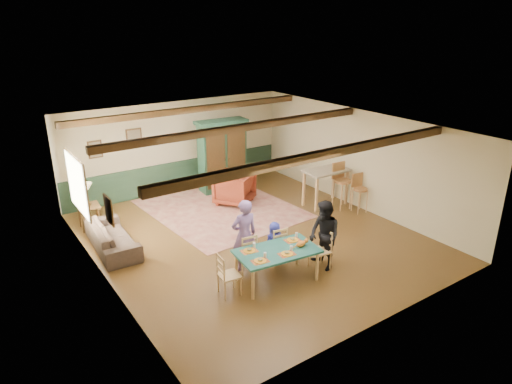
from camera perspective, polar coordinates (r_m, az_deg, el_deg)
floor at (r=11.07m, az=-0.49°, el=-5.60°), size 8.00×8.00×0.00m
wall_back at (r=13.89m, az=-9.82°, el=5.60°), size 7.00×0.02×2.70m
wall_left at (r=9.20m, az=-18.93°, el=-3.28°), size 0.02×8.00×2.70m
wall_right at (r=12.73m, az=12.70°, el=3.99°), size 0.02×8.00×2.70m
ceiling at (r=10.16m, az=-0.54°, el=8.16°), size 7.00×8.00×0.02m
wainscot_back at (r=14.13m, az=-9.56°, el=2.07°), size 6.95×0.03×0.90m
ceiling_beam_front at (r=8.43m, az=8.26°, el=4.64°), size 6.95×0.16×0.16m
ceiling_beam_mid at (r=10.50m, az=-1.76°, el=8.07°), size 6.95×0.16×0.16m
ceiling_beam_back at (r=12.73m, az=-8.22°, el=10.14°), size 6.95×0.16×0.16m
window_left at (r=10.69m, az=-21.51°, el=0.90°), size 0.06×1.60×1.30m
picture_left_wall at (r=8.52m, az=-17.90°, el=-2.17°), size 0.04×0.42×0.52m
picture_back_a at (r=13.28m, az=-14.99°, el=6.51°), size 0.45×0.04×0.55m
picture_back_b at (r=13.01m, az=-19.47°, el=5.04°), size 0.38×0.04×0.48m
dining_table at (r=9.19m, az=2.61°, el=-9.18°), size 1.72×1.09×0.68m
dining_chair_far_left at (r=9.49m, az=-1.26°, el=-7.48°), size 0.42×0.44×0.86m
dining_chair_far_right at (r=9.80m, az=2.54°, el=-6.54°), size 0.42×0.44×0.86m
dining_chair_end_left at (r=8.73m, az=-3.36°, el=-10.24°), size 0.44×0.42×0.86m
dining_chair_end_right at (r=9.65m, az=7.99°, el=-7.20°), size 0.44×0.42×0.86m
person_man at (r=9.39m, az=-1.48°, el=-5.42°), size 0.61×0.44×1.56m
person_woman at (r=9.56m, az=8.53°, el=-5.40°), size 0.64×0.78×1.49m
person_child at (r=9.84m, az=2.33°, el=-6.25°), size 0.47×0.34×0.91m
cat at (r=9.15m, az=5.64°, el=-6.40°), size 0.34×0.16×0.16m
place_setting_near_left at (r=8.61m, az=0.53°, el=-8.36°), size 0.39×0.31×0.11m
place_setting_near_center at (r=8.87m, az=3.90°, el=-7.48°), size 0.39×0.31×0.11m
place_setting_far_left at (r=8.96m, az=-0.84°, el=-7.11°), size 0.39×0.31×0.11m
place_setting_far_right at (r=9.40m, az=4.58°, el=-5.77°), size 0.39×0.31×0.11m
area_rug at (r=12.68m, az=-4.44°, el=-2.06°), size 3.74×4.35×0.01m
armoire at (r=13.76m, az=-4.25°, el=4.55°), size 1.57×0.73×2.16m
armchair at (r=12.89m, az=-2.75°, el=0.49°), size 1.36×1.37×0.90m
sofa at (r=10.91m, az=-17.55°, el=-5.34°), size 0.91×2.08×0.60m
end_table at (r=12.11m, az=-20.06°, el=-2.92°), size 0.55×0.55×0.62m
table_lamp at (r=11.90m, az=-20.41°, el=-0.29°), size 0.33×0.33×0.57m
counter_table at (r=12.88m, az=8.67°, el=0.57°), size 1.28×0.78×1.04m
bar_stool_left at (r=12.69m, az=10.74°, el=0.71°), size 0.48×0.52×1.28m
bar_stool_right at (r=12.57m, az=12.88°, el=-0.20°), size 0.43×0.46×1.06m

